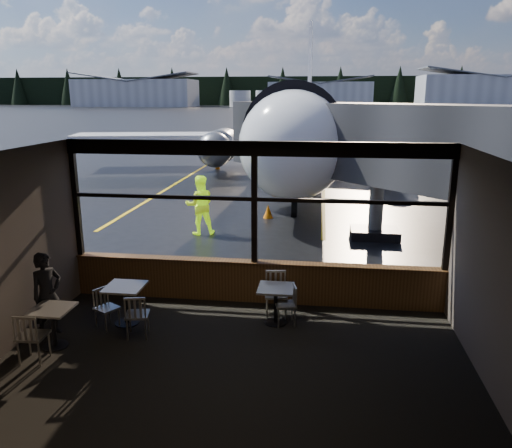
% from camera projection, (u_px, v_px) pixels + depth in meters
% --- Properties ---
extents(ground_plane, '(520.00, 520.00, 0.00)m').
position_uv_depth(ground_plane, '(318.00, 113.00, 126.14)').
color(ground_plane, black).
rests_on(ground_plane, ground).
extents(carpet_floor, '(8.00, 6.00, 0.01)m').
position_uv_depth(carpet_floor, '(230.00, 374.00, 8.09)').
color(carpet_floor, black).
rests_on(carpet_floor, ground).
extents(ceiling, '(8.00, 6.00, 0.04)m').
position_uv_depth(ceiling, '(227.00, 159.00, 7.22)').
color(ceiling, '#38332D').
rests_on(ceiling, ground).
extents(wall_right, '(0.04, 6.00, 3.50)m').
position_uv_depth(wall_right, '(502.00, 286.00, 7.15)').
color(wall_right, '#534942').
rests_on(wall_right, ground).
extents(wall_back, '(8.00, 0.04, 3.50)m').
position_uv_depth(wall_back, '(171.00, 381.00, 4.78)').
color(wall_back, '#534942').
rests_on(wall_back, ground).
extents(window_sill, '(8.00, 0.28, 0.90)m').
position_uv_depth(window_sill, '(254.00, 282.00, 10.86)').
color(window_sill, '#4C2E17').
rests_on(window_sill, ground).
extents(window_header, '(8.00, 0.18, 0.30)m').
position_uv_depth(window_header, '(254.00, 148.00, 10.13)').
color(window_header, black).
rests_on(window_header, ground).
extents(mullion_left, '(0.12, 0.12, 2.60)m').
position_uv_depth(mullion_left, '(76.00, 199.00, 10.92)').
color(mullion_left, black).
rests_on(mullion_left, ground).
extents(mullion_centre, '(0.12, 0.12, 2.60)m').
position_uv_depth(mullion_centre, '(254.00, 204.00, 10.42)').
color(mullion_centre, black).
rests_on(mullion_centre, ground).
extents(mullion_right, '(0.12, 0.12, 2.60)m').
position_uv_depth(mullion_right, '(451.00, 209.00, 9.92)').
color(mullion_right, black).
rests_on(mullion_right, ground).
extents(window_transom, '(8.00, 0.10, 0.08)m').
position_uv_depth(window_transom, '(254.00, 199.00, 10.40)').
color(window_transom, black).
rests_on(window_transom, ground).
extents(airliner, '(28.43, 34.01, 10.31)m').
position_uv_depth(airliner, '(305.00, 81.00, 28.22)').
color(airliner, white).
rests_on(airliner, ground_plane).
extents(jet_bridge, '(8.98, 10.98, 4.79)m').
position_uv_depth(jet_bridge, '(395.00, 163.00, 15.20)').
color(jet_bridge, '#2B2B2D').
rests_on(jet_bridge, ground_plane).
extents(cafe_table_near, '(0.69, 0.69, 0.76)m').
position_uv_depth(cafe_table_near, '(276.00, 305.00, 9.84)').
color(cafe_table_near, gray).
rests_on(cafe_table_near, carpet_floor).
extents(cafe_table_mid, '(0.73, 0.73, 0.80)m').
position_uv_depth(cafe_table_mid, '(126.00, 305.00, 9.81)').
color(cafe_table_mid, gray).
rests_on(cafe_table_mid, carpet_floor).
extents(cafe_table_left, '(0.68, 0.68, 0.75)m').
position_uv_depth(cafe_table_left, '(54.00, 328.00, 8.90)').
color(cafe_table_left, gray).
rests_on(cafe_table_left, carpet_floor).
extents(chair_near_e, '(0.54, 0.54, 0.83)m').
position_uv_depth(chair_near_e, '(285.00, 305.00, 9.77)').
color(chair_near_e, '#B7B3A6').
rests_on(chair_near_e, carpet_floor).
extents(chair_near_n, '(0.58, 0.58, 0.94)m').
position_uv_depth(chair_near_n, '(276.00, 295.00, 10.11)').
color(chair_near_n, '#B3ADA1').
rests_on(chair_near_n, carpet_floor).
extents(chair_mid_s, '(0.56, 0.56, 0.87)m').
position_uv_depth(chair_mid_s, '(137.00, 315.00, 9.27)').
color(chair_mid_s, '#ACA69B').
rests_on(chair_mid_s, carpet_floor).
extents(chair_mid_w, '(0.59, 0.59, 0.80)m').
position_uv_depth(chair_mid_w, '(107.00, 309.00, 9.64)').
color(chair_mid_w, beige).
rests_on(chair_mid_w, carpet_floor).
extents(chair_left_s, '(0.53, 0.53, 0.92)m').
position_uv_depth(chair_left_s, '(33.00, 336.00, 8.40)').
color(chair_left_s, '#B9B5A7').
rests_on(chair_left_s, carpet_floor).
extents(passenger, '(0.63, 0.70, 1.62)m').
position_uv_depth(passenger, '(47.00, 294.00, 9.27)').
color(passenger, black).
rests_on(passenger, carpet_floor).
extents(ground_crew, '(1.12, 0.99, 1.92)m').
position_uv_depth(ground_crew, '(200.00, 205.00, 16.08)').
color(ground_crew, '#BFF219').
rests_on(ground_crew, ground_plane).
extents(cone_nose, '(0.36, 0.36, 0.49)m').
position_uv_depth(cone_nose, '(268.00, 211.00, 18.35)').
color(cone_nose, orange).
rests_on(cone_nose, ground_plane).
extents(cone_wing, '(0.32, 0.32, 0.44)m').
position_uv_depth(cone_wing, '(218.00, 165.00, 30.50)').
color(cone_wing, '#E34E07').
rests_on(cone_wing, ground_plane).
extents(hangar_left, '(45.00, 18.00, 11.00)m').
position_uv_depth(hangar_left, '(136.00, 92.00, 191.18)').
color(hangar_left, silver).
rests_on(hangar_left, ground_plane).
extents(hangar_mid, '(38.00, 15.00, 10.00)m').
position_uv_depth(hangar_mid, '(320.00, 93.00, 187.26)').
color(hangar_mid, silver).
rests_on(hangar_mid, ground_plane).
extents(hangar_right, '(50.00, 20.00, 12.00)m').
position_uv_depth(hangar_right, '(494.00, 90.00, 172.71)').
color(hangar_right, silver).
rests_on(hangar_right, ground_plane).
extents(fuel_tank_a, '(8.00, 8.00, 6.00)m').
position_uv_depth(fuel_tank_a, '(240.00, 99.00, 188.67)').
color(fuel_tank_a, silver).
rests_on(fuel_tank_a, ground_plane).
extents(fuel_tank_b, '(8.00, 8.00, 6.00)m').
position_uv_depth(fuel_tank_b, '(266.00, 99.00, 187.41)').
color(fuel_tank_b, silver).
rests_on(fuel_tank_b, ground_plane).
extents(fuel_tank_c, '(8.00, 8.00, 6.00)m').
position_uv_depth(fuel_tank_c, '(293.00, 99.00, 186.14)').
color(fuel_tank_c, silver).
rests_on(fuel_tank_c, ground_plane).
extents(treeline, '(360.00, 3.00, 12.00)m').
position_uv_depth(treeline, '(321.00, 91.00, 211.00)').
color(treeline, black).
rests_on(treeline, ground_plane).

